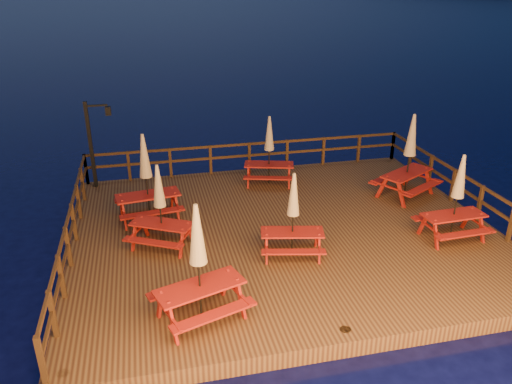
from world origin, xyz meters
TOP-DOWN VIEW (x-y plane):
  - ground at (0.00, 0.00)m, footprint 500.00×500.00m
  - deck at (0.00, 0.00)m, footprint 12.00×10.00m
  - deck_piles at (0.00, 0.00)m, footprint 11.44×9.44m
  - railing at (0.00, 1.78)m, footprint 11.80×9.75m
  - lamp_post at (-5.39, 4.55)m, footprint 0.85×0.18m
  - picnic_table_0 at (-0.22, -1.45)m, footprint 1.87×1.65m
  - picnic_table_1 at (-3.50, -0.23)m, footprint 2.10×1.99m
  - picnic_table_2 at (4.57, 1.41)m, footprint 2.48×2.34m
  - picnic_table_3 at (4.38, -1.57)m, footprint 1.79×1.50m
  - picnic_table_4 at (-2.88, -3.53)m, footprint 2.28×2.07m
  - picnic_table_5 at (0.40, 3.47)m, footprint 2.02×1.81m
  - picnic_table_6 at (-3.80, 1.57)m, footprint 2.06×1.78m

SIDE VIEW (x-z plane):
  - deck_piles at x=0.00m, z-range -1.00..0.40m
  - ground at x=0.00m, z-range 0.00..0.00m
  - deck at x=0.00m, z-range 0.00..0.40m
  - railing at x=0.00m, z-range 0.61..1.71m
  - picnic_table_0 at x=-0.22m, z-range 0.45..2.76m
  - picnic_table_1 at x=-3.50m, z-range 0.45..2.81m
  - picnic_table_5 at x=0.40m, z-range 0.45..2.88m
  - picnic_table_3 at x=4.38m, z-range 0.45..2.92m
  - picnic_table_6 at x=-3.80m, z-range 0.45..3.12m
  - picnic_table_4 at x=-2.88m, z-range 0.45..3.15m
  - picnic_table_2 at x=4.57m, z-range 0.45..3.24m
  - lamp_post at x=-5.39m, z-range 0.70..3.70m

